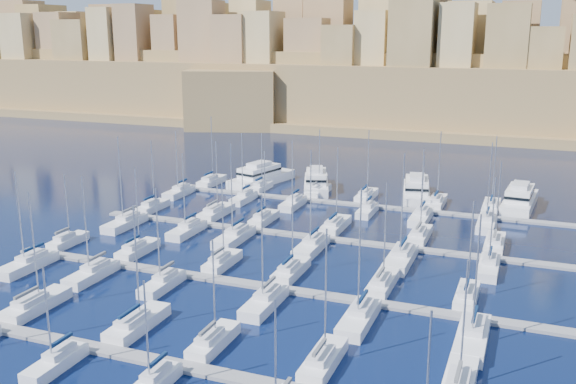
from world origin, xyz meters
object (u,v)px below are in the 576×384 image
at_px(sailboat_2, 137,323).
at_px(motor_yacht_b, 316,182).
at_px(motor_yacht_a, 261,176).
at_px(sailboat_4, 323,360).
at_px(motor_yacht_d, 520,199).
at_px(motor_yacht_c, 416,190).

height_order(sailboat_2, motor_yacht_b, sailboat_2).
xyz_separation_m(motor_yacht_a, motor_yacht_b, (13.12, -0.72, 0.00)).
bearing_deg(sailboat_4, motor_yacht_d, 77.03).
height_order(sailboat_4, motor_yacht_b, sailboat_4).
distance_m(motor_yacht_a, motor_yacht_d, 53.88).
bearing_deg(motor_yacht_b, sailboat_2, -88.05).
relative_size(motor_yacht_a, motor_yacht_b, 1.09).
bearing_deg(motor_yacht_a, sailboat_4, -61.97).
bearing_deg(sailboat_2, motor_yacht_a, 102.41).
relative_size(sailboat_4, motor_yacht_b, 0.86).
relative_size(motor_yacht_a, motor_yacht_c, 1.03).
distance_m(sailboat_4, motor_yacht_b, 74.21).
height_order(sailboat_2, motor_yacht_d, sailboat_2).
bearing_deg(motor_yacht_b, motor_yacht_c, 1.28).
distance_m(motor_yacht_c, motor_yacht_d, 19.63).
relative_size(sailboat_4, motor_yacht_c, 0.82).
height_order(sailboat_2, motor_yacht_c, sailboat_2).
relative_size(sailboat_4, motor_yacht_a, 0.79).
xyz_separation_m(motor_yacht_b, motor_yacht_c, (21.14, 0.47, 0.00)).
bearing_deg(motor_yacht_a, motor_yacht_c, -0.41).
distance_m(sailboat_2, motor_yacht_a, 72.10).
bearing_deg(sailboat_4, motor_yacht_b, 109.31).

